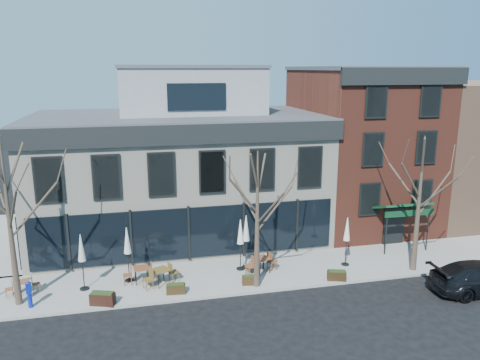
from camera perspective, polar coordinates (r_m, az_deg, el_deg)
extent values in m
plane|color=black|center=(27.73, -6.18, -10.10)|extent=(120.00, 120.00, 0.00)
cube|color=gray|center=(26.30, 1.57, -11.20)|extent=(33.50, 4.70, 0.15)
cube|color=gray|center=(34.21, -26.66, -6.74)|extent=(4.50, 12.00, 0.15)
cube|color=beige|center=(31.21, -7.47, 0.30)|extent=(18.00, 10.00, 8.00)
cube|color=#47474C|center=(30.55, -7.70, 7.71)|extent=(18.30, 10.30, 0.30)
cube|color=black|center=(25.55, -6.58, 5.51)|extent=(18.30, 0.25, 1.10)
cube|color=black|center=(31.13, -24.71, 5.79)|extent=(0.25, 10.30, 1.10)
cube|color=black|center=(26.97, -6.27, -6.45)|extent=(17.20, 0.12, 3.00)
cube|color=black|center=(31.31, -23.94, -4.72)|extent=(0.12, 7.50, 3.00)
cube|color=gray|center=(31.54, -6.12, 10.76)|extent=(9.00, 6.50, 3.00)
cube|color=maroon|center=(34.59, 14.45, 3.80)|extent=(8.00, 10.00, 11.00)
cube|color=#47474C|center=(34.14, 15.01, 13.02)|extent=(8.20, 10.20, 0.25)
cube|color=black|center=(29.70, 19.62, 11.84)|extent=(8.20, 0.25, 1.00)
cube|color=#0B331A|center=(30.20, 19.21, -2.96)|extent=(3.20, 1.66, 0.67)
cube|color=black|center=(31.33, 18.21, -5.46)|extent=(1.40, 0.10, 2.50)
cube|color=#8C664C|center=(40.98, 26.33, 3.57)|extent=(12.00, 12.00, 10.00)
cone|color=#382B21|center=(23.84, -26.26, -4.89)|extent=(0.34, 0.34, 7.92)
cylinder|color=#382B21|center=(23.62, -23.79, -3.35)|extent=(2.23, 0.50, 2.48)
cylinder|color=#382B21|center=(24.58, -27.04, -1.94)|extent=(1.03, 2.05, 2.14)
cylinder|color=#382B21|center=(22.58, -25.94, -3.33)|extent=(1.03, 2.04, 2.28)
cone|color=#382B21|center=(23.34, 2.11, -4.97)|extent=(0.34, 0.34, 7.04)
cylinder|color=#382B21|center=(23.59, 4.24, -3.50)|extent=(2.00, 0.46, 2.21)
cylinder|color=#382B21|center=(23.77, 0.66, -2.30)|extent=(0.93, 1.84, 1.91)
cylinder|color=#382B21|center=(22.51, 0.47, -2.01)|extent=(1.61, 0.68, 1.97)
cylinder|color=#382B21|center=(22.41, 3.68, -3.53)|extent=(0.93, 1.83, 2.03)
cone|color=#382B21|center=(26.96, 20.95, -2.85)|extent=(0.34, 0.34, 7.48)
cylinder|color=#382B21|center=(27.53, 22.59, -1.51)|extent=(2.12, 0.48, 2.35)
cylinder|color=#382B21|center=(27.22, 19.32, -0.44)|extent=(0.98, 1.94, 2.03)
cylinder|color=#382B21|center=(25.94, 20.11, -0.06)|extent=(1.71, 0.71, 2.09)
cylinder|color=#382B21|center=(26.25, 22.97, -1.44)|extent=(0.98, 1.94, 2.16)
cylinder|color=#0B2398|center=(24.55, -24.22, -13.22)|extent=(0.21, 0.21, 0.72)
cube|color=#0B2398|center=(24.29, -24.37, -11.91)|extent=(0.23, 0.19, 0.51)
cone|color=#0B2398|center=(24.17, -24.44, -11.25)|extent=(0.27, 0.27, 0.12)
cube|color=brown|center=(25.84, -25.02, -11.17)|extent=(0.80, 0.80, 0.04)
cylinder|color=black|center=(25.74, -25.51, -12.16)|extent=(0.04, 0.04, 0.67)
cylinder|color=black|center=(25.75, -24.33, -12.03)|extent=(0.04, 0.04, 0.67)
cylinder|color=black|center=(26.22, -25.56, -11.69)|extent=(0.04, 0.04, 0.67)
cylinder|color=black|center=(26.22, -24.40, -11.57)|extent=(0.04, 0.04, 0.67)
cube|color=brown|center=(25.22, -11.95, -10.45)|extent=(0.82, 0.82, 0.04)
cylinder|color=black|center=(25.08, -12.55, -11.63)|extent=(0.04, 0.04, 0.79)
cylinder|color=black|center=(25.13, -11.13, -11.51)|extent=(0.04, 0.04, 0.79)
cylinder|color=black|center=(25.64, -12.66, -11.06)|extent=(0.04, 0.04, 0.79)
cylinder|color=black|center=(25.68, -11.28, -10.95)|extent=(0.04, 0.04, 0.79)
cube|color=brown|center=(24.73, -9.63, -10.75)|extent=(1.06, 1.06, 0.05)
cylinder|color=black|center=(24.52, -9.91, -12.07)|extent=(0.05, 0.05, 0.82)
cylinder|color=black|center=(24.78, -8.58, -11.73)|extent=(0.05, 0.05, 0.82)
cylinder|color=black|center=(25.04, -10.61, -11.54)|extent=(0.05, 0.05, 0.82)
cylinder|color=black|center=(25.30, -9.29, -11.21)|extent=(0.05, 0.05, 0.82)
cube|color=brown|center=(26.02, 2.56, -9.61)|extent=(0.73, 0.73, 0.04)
cylinder|color=black|center=(25.84, 2.19, -10.64)|extent=(0.04, 0.04, 0.70)
cylinder|color=black|center=(26.02, 3.33, -10.48)|extent=(0.04, 0.04, 0.70)
cylinder|color=black|center=(26.31, 1.78, -10.18)|extent=(0.04, 0.04, 0.70)
cylinder|color=black|center=(26.48, 2.90, -10.03)|extent=(0.04, 0.04, 0.70)
cube|color=brown|center=(25.83, 2.66, -9.50)|extent=(1.01, 1.01, 0.05)
cylinder|color=black|center=(25.59, 2.46, -10.75)|extent=(0.05, 0.05, 0.81)
cylinder|color=black|center=(25.93, 3.64, -10.43)|extent=(0.05, 0.05, 0.81)
cylinder|color=black|center=(26.07, 1.66, -10.27)|extent=(0.05, 0.05, 0.81)
cylinder|color=black|center=(26.40, 2.82, -9.97)|extent=(0.05, 0.05, 0.81)
cylinder|color=black|center=(25.54, -18.42, -12.45)|extent=(0.47, 0.47, 0.06)
cylinder|color=black|center=(25.08, -18.61, -10.10)|extent=(0.05, 0.05, 2.35)
cone|color=beige|center=(24.68, -18.80, -7.82)|extent=(0.38, 0.38, 1.39)
cylinder|color=black|center=(25.83, -13.32, -11.80)|extent=(0.47, 0.47, 0.06)
cylinder|color=black|center=(25.37, -13.47, -9.45)|extent=(0.05, 0.05, 2.37)
cone|color=beige|center=(24.97, -13.60, -7.17)|extent=(0.39, 0.39, 1.40)
cylinder|color=black|center=(26.49, 0.05, -10.76)|extent=(0.46, 0.46, 0.06)
cylinder|color=black|center=(26.04, 0.05, -8.49)|extent=(0.05, 0.05, 2.32)
cone|color=white|center=(25.67, 0.05, -6.30)|extent=(0.38, 0.38, 1.37)
cylinder|color=black|center=(26.67, 0.73, -10.57)|extent=(0.49, 0.49, 0.07)
cylinder|color=black|center=(26.21, 0.74, -8.19)|extent=(0.06, 0.06, 2.46)
cone|color=beige|center=(25.82, 0.75, -5.88)|extent=(0.40, 0.40, 1.45)
cylinder|color=black|center=(27.69, 12.69, -9.99)|extent=(0.45, 0.45, 0.06)
cylinder|color=black|center=(27.28, 12.81, -7.88)|extent=(0.05, 0.05, 2.26)
cone|color=silver|center=(26.93, 12.93, -5.84)|extent=(0.37, 0.37, 1.33)
cube|color=black|center=(23.68, -16.40, -13.75)|extent=(1.23, 0.80, 0.57)
cube|color=#1E3314|center=(23.55, -16.45, -13.08)|extent=(1.09, 0.68, 0.09)
cube|color=#302210|center=(24.01, -7.82, -13.03)|extent=(0.98, 0.47, 0.47)
cube|color=#1E3314|center=(23.90, -7.84, -12.48)|extent=(0.88, 0.39, 0.08)
cube|color=#332411|center=(24.72, 1.31, -12.13)|extent=(0.92, 0.47, 0.44)
cube|color=#1E3314|center=(24.61, 1.32, -11.63)|extent=(0.82, 0.39, 0.07)
cube|color=black|center=(25.67, 11.69, -11.35)|extent=(1.04, 0.66, 0.49)
cube|color=#1E3314|center=(25.56, 11.72, -10.82)|extent=(0.93, 0.56, 0.08)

